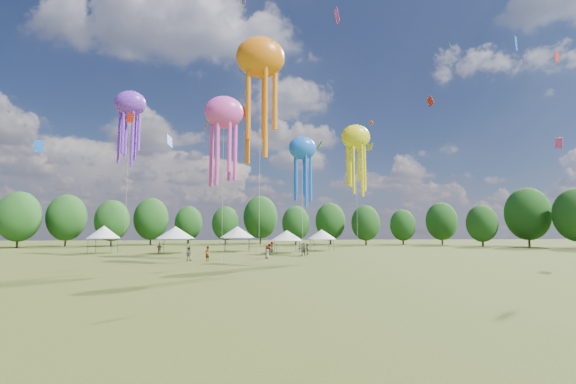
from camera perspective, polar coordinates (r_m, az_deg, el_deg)
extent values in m
plane|color=#384416|center=(11.67, 7.16, -22.45)|extent=(300.00, 300.00, 0.00)
imported|color=gray|center=(46.74, -14.28, -8.75)|extent=(0.89, 0.75, 1.61)
imported|color=gray|center=(64.73, -2.36, -7.99)|extent=(0.59, 0.87, 1.74)
imported|color=gray|center=(57.71, 2.79, -8.35)|extent=(0.63, 0.79, 1.57)
imported|color=gray|center=(58.22, -2.75, -8.35)|extent=(1.11, 1.08, 1.52)
imported|color=gray|center=(62.79, -18.24, -7.84)|extent=(1.01, 0.59, 1.61)
imported|color=gray|center=(54.77, 2.23, -8.38)|extent=(1.70, 1.23, 1.78)
imported|color=gray|center=(46.13, -11.69, -8.80)|extent=(0.67, 0.74, 1.69)
imported|color=gray|center=(49.61, -3.05, -8.73)|extent=(0.65, 0.87, 1.62)
cylinder|color=#47474C|center=(66.15, -27.14, -7.09)|extent=(0.08, 0.08, 2.26)
cylinder|color=#47474C|center=(69.31, -26.23, -7.05)|extent=(0.08, 0.08, 2.26)
cylinder|color=#47474C|center=(65.14, -24.34, -7.25)|extent=(0.08, 0.08, 2.26)
cylinder|color=#47474C|center=(68.35, -23.56, -7.19)|extent=(0.08, 0.08, 2.26)
cube|color=white|center=(67.19, -25.27, -6.14)|extent=(3.74, 3.74, 0.10)
cone|color=white|center=(67.18, -25.24, -5.27)|extent=(4.86, 4.86, 1.94)
cylinder|color=#47474C|center=(62.22, -18.25, -7.59)|extent=(0.08, 0.08, 2.20)
cylinder|color=#47474C|center=(66.22, -17.62, -7.48)|extent=(0.08, 0.08, 2.20)
cylinder|color=#47474C|center=(61.64, -14.49, -7.71)|extent=(0.08, 0.08, 2.20)
cylinder|color=#47474C|center=(65.68, -14.10, -7.59)|extent=(0.08, 0.08, 2.20)
cube|color=white|center=(63.88, -16.09, -6.56)|extent=(4.46, 4.46, 0.10)
cone|color=white|center=(63.87, -16.06, -5.67)|extent=(5.80, 5.80, 1.89)
cylinder|color=#47474C|center=(65.90, -9.18, -7.66)|extent=(0.08, 0.08, 2.26)
cylinder|color=#47474C|center=(69.95, -9.12, -7.55)|extent=(0.08, 0.08, 2.26)
cylinder|color=#47474C|center=(65.95, -5.63, -7.71)|extent=(0.08, 0.08, 2.26)
cylinder|color=#47474C|center=(70.00, -5.77, -7.59)|extent=(0.08, 0.08, 2.26)
cube|color=white|center=(67.89, -7.41, -6.64)|extent=(4.45, 4.45, 0.10)
cone|color=white|center=(67.89, -7.40, -5.78)|extent=(5.79, 5.79, 1.93)
cylinder|color=#47474C|center=(60.47, -1.63, -8.09)|extent=(0.08, 0.08, 1.88)
cylinder|color=#47474C|center=(63.97, -1.99, -7.96)|extent=(0.08, 0.08, 1.88)
cylinder|color=#47474C|center=(60.97, 1.69, -8.07)|extent=(0.08, 0.08, 1.88)
cylinder|color=#47474C|center=(64.44, 1.16, -7.95)|extent=(0.08, 0.08, 1.88)
cube|color=white|center=(62.41, -0.19, -7.11)|extent=(3.92, 3.92, 0.10)
cone|color=white|center=(62.40, -0.19, -6.32)|extent=(5.10, 5.10, 1.61)
cylinder|color=#47474C|center=(67.98, 3.82, -7.78)|extent=(0.08, 0.08, 1.97)
cylinder|color=#47474C|center=(71.39, 3.24, -7.69)|extent=(0.08, 0.08, 1.97)
cylinder|color=#47474C|center=(68.78, 6.69, -7.73)|extent=(0.08, 0.08, 1.97)
cylinder|color=#47474C|center=(72.15, 5.98, -7.65)|extent=(0.08, 0.08, 1.97)
cube|color=white|center=(70.02, 4.93, -6.87)|extent=(3.89, 3.89, 0.10)
cone|color=white|center=(70.01, 4.92, -6.14)|extent=(5.05, 5.05, 1.69)
ellipsoid|color=#E744B2|center=(40.89, -9.30, 11.38)|extent=(3.90, 2.73, 3.32)
cylinder|color=beige|center=(39.32, -9.48, 0.61)|extent=(0.03, 0.03, 15.37)
ellipsoid|color=orange|center=(48.89, -4.03, 18.96)|extent=(5.74, 4.02, 4.88)
cylinder|color=beige|center=(45.21, -4.14, 5.12)|extent=(0.03, 0.03, 23.82)
ellipsoid|color=yellow|center=(53.41, 9.83, 7.89)|extent=(3.89, 2.73, 3.31)
cylinder|color=beige|center=(52.12, 9.98, -0.64)|extent=(0.03, 0.03, 15.92)
ellipsoid|color=purple|center=(59.95, -21.97, 11.86)|extent=(4.23, 2.96, 3.59)
cylinder|color=beige|center=(57.71, -22.36, 1.81)|extent=(0.03, 0.03, 21.11)
ellipsoid|color=blue|center=(37.58, 2.10, 6.42)|extent=(2.63, 1.84, 2.23)
cylinder|color=beige|center=(36.80, 2.14, -2.21)|extent=(0.03, 0.03, 11.30)
cube|color=purple|center=(60.06, -6.51, 25.92)|extent=(0.69, 0.46, 0.99)
cube|color=red|center=(73.29, -6.70, 11.45)|extent=(1.95, 1.57, 1.93)
cube|color=orange|center=(83.81, 11.98, 9.86)|extent=(0.64, 0.64, 1.02)
cube|color=#4FE024|center=(52.34, 4.61, 6.79)|extent=(0.66, 1.19, 1.32)
cube|color=blue|center=(48.55, 30.26, 18.18)|extent=(0.97, 0.90, 1.57)
cube|color=red|center=(63.34, 34.54, 15.89)|extent=(1.23, 0.62, 1.58)
cube|color=#4FE024|center=(58.22, -6.93, 26.01)|extent=(0.70, 1.71, 1.95)
cube|color=blue|center=(83.24, -16.84, 7.13)|extent=(1.05, 2.59, 2.85)
cube|color=#E744B2|center=(63.68, 7.14, 24.10)|extent=(0.54, 1.70, 2.12)
cube|color=red|center=(81.89, 20.00, 12.32)|extent=(0.64, 1.72, 2.07)
cube|color=yellow|center=(76.47, 11.79, 6.44)|extent=(1.13, 1.42, 1.46)
cube|color=#4FE024|center=(60.95, 22.53, 19.09)|extent=(0.49, 0.71, 0.87)
cube|color=blue|center=(75.12, -32.53, 5.66)|extent=(0.93, 1.80, 2.18)
cube|color=#1BE4ED|center=(54.27, -3.82, 6.95)|extent=(0.39, 1.29, 1.43)
cube|color=#E744B2|center=(64.20, 34.72, 5.90)|extent=(0.35, 1.41, 1.65)
cube|color=red|center=(47.80, -21.96, 9.97)|extent=(0.97, 0.28, 1.20)
cube|color=orange|center=(65.33, -11.81, 9.49)|extent=(0.81, 2.06, 2.37)
cylinder|color=#38281C|center=(99.41, -34.71, -5.74)|extent=(0.44, 0.44, 3.36)
ellipsoid|color=#1D4818|center=(99.45, -34.55, -2.96)|extent=(8.40, 8.40, 10.51)
cylinder|color=#38281C|center=(103.46, -29.66, -5.96)|extent=(0.44, 0.44, 3.41)
ellipsoid|color=#1D4818|center=(103.50, -29.53, -3.25)|extent=(8.53, 8.53, 10.66)
cylinder|color=#38281C|center=(99.77, -24.34, -6.33)|extent=(0.44, 0.44, 3.07)
ellipsoid|color=#1D4818|center=(99.78, -24.24, -3.81)|extent=(7.66, 7.66, 9.58)
cylinder|color=#38281C|center=(106.17, -19.38, -6.36)|extent=(0.44, 0.44, 3.43)
ellipsoid|color=#1D4818|center=(106.21, -19.29, -3.70)|extent=(8.58, 8.58, 10.73)
cylinder|color=#38281C|center=(110.42, -14.33, -6.60)|extent=(0.44, 0.44, 2.95)
ellipsoid|color=#1D4818|center=(110.42, -14.27, -4.40)|extent=(7.37, 7.37, 9.21)
cylinder|color=#38281C|center=(105.89, -9.10, -6.76)|extent=(0.44, 0.44, 2.89)
ellipsoid|color=#1D4818|center=(105.90, -9.07, -4.51)|extent=(7.23, 7.23, 9.04)
cylinder|color=#38281C|center=(110.58, -4.04, -6.53)|extent=(0.44, 0.44, 3.84)
ellipsoid|color=#1D4818|center=(110.64, -4.02, -3.67)|extent=(9.60, 9.60, 11.99)
cylinder|color=#38281C|center=(100.55, 1.15, -6.90)|extent=(0.44, 0.44, 2.84)
ellipsoid|color=#1D4818|center=(100.56, 1.14, -4.57)|extent=(7.11, 7.11, 8.89)
cylinder|color=#38281C|center=(105.07, 6.21, -6.73)|extent=(0.44, 0.44, 3.16)
ellipsoid|color=#1D4818|center=(105.10, 6.18, -4.25)|extent=(7.91, 7.91, 9.88)
cylinder|color=#38281C|center=(101.81, 11.28, -6.77)|extent=(0.44, 0.44, 2.88)
ellipsoid|color=#1D4818|center=(101.81, 11.23, -4.43)|extent=(7.21, 7.21, 9.01)
cylinder|color=#38281C|center=(107.65, 16.42, -6.65)|extent=(0.44, 0.44, 2.63)
ellipsoid|color=#1D4818|center=(107.64, 16.36, -4.64)|extent=(6.57, 6.57, 8.22)
cylinder|color=#38281C|center=(108.59, 21.54, -6.34)|extent=(0.44, 0.44, 3.13)
ellipsoid|color=#1D4818|center=(108.61, 21.45, -3.97)|extent=(7.81, 7.81, 9.77)
cylinder|color=#38281C|center=(100.12, 26.49, -6.34)|extent=(0.44, 0.44, 2.72)
ellipsoid|color=#1D4818|center=(100.12, 26.39, -4.10)|extent=(6.80, 6.80, 8.50)
cylinder|color=#38281C|center=(103.41, 31.67, -5.75)|extent=(0.44, 0.44, 3.81)
ellipsoid|color=#1D4818|center=(103.48, 31.51, -2.72)|extent=(9.52, 9.52, 11.90)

